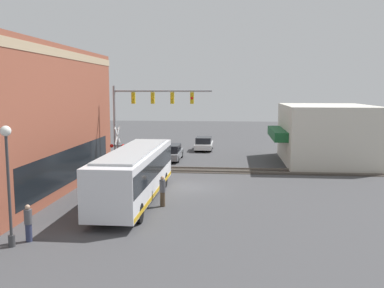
{
  "coord_description": "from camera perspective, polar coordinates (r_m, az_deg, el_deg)",
  "views": [
    {
      "loc": [
        -28.23,
        -2.9,
        6.58
      ],
      "look_at": [
        3.07,
        0.1,
        2.54
      ],
      "focal_mm": 40.0,
      "sensor_mm": 36.0,
      "label": 1
    }
  ],
  "objects": [
    {
      "name": "streetlamp",
      "position": [
        19.2,
        -23.32,
        -3.89
      ],
      "size": [
        0.44,
        0.44,
        5.11
      ],
      "color": "#38383A",
      "rests_on": "ground"
    },
    {
      "name": "pedestrian_near_bus",
      "position": [
        24.24,
        -3.95,
        -6.26
      ],
      "size": [
        0.34,
        0.34,
        1.75
      ],
      "color": "#473828",
      "rests_on": "ground"
    },
    {
      "name": "parked_car_white",
      "position": [
        46.34,
        1.59,
        -0.01
      ],
      "size": [
        4.35,
        1.82,
        1.45
      ],
      "color": "silver",
      "rests_on": "ground"
    },
    {
      "name": "ground_plane",
      "position": [
        29.13,
        -0.39,
        -5.73
      ],
      "size": [
        120.0,
        120.0,
        0.0
      ],
      "primitive_type": "plane",
      "color": "#424244"
    },
    {
      "name": "parked_car_grey",
      "position": [
        39.9,
        -2.8,
        -1.17
      ],
      "size": [
        4.78,
        1.82,
        1.49
      ],
      "color": "slate",
      "rests_on": "ground"
    },
    {
      "name": "rail_track_near",
      "position": [
        34.97,
        0.62,
        -3.48
      ],
      "size": [
        2.6,
        60.0,
        0.15
      ],
      "color": "#332D28",
      "rests_on": "ground"
    },
    {
      "name": "shop_building",
      "position": [
        40.17,
        17.35,
        1.28
      ],
      "size": [
        10.44,
        8.66,
        5.18
      ],
      "color": "beige",
      "rests_on": "ground"
    },
    {
      "name": "city_bus",
      "position": [
        25.38,
        -7.63,
        -3.78
      ],
      "size": [
        11.85,
        2.59,
        3.11
      ],
      "color": "silver",
      "rests_on": "ground"
    },
    {
      "name": "crossing_signal",
      "position": [
        32.98,
        -9.89,
        -0.25
      ],
      "size": [
        1.41,
        1.18,
        3.81
      ],
      "color": "gray",
      "rests_on": "ground"
    },
    {
      "name": "pedestrian_by_lamp",
      "position": [
        20.1,
        -20.99,
        -9.79
      ],
      "size": [
        0.34,
        0.34,
        1.64
      ],
      "color": "#2D3351",
      "rests_on": "ground"
    },
    {
      "name": "traffic_signal_gantry",
      "position": [
        33.87,
        -6.18,
        4.92
      ],
      "size": [
        0.42,
        7.83,
        6.85
      ],
      "color": "gray",
      "rests_on": "ground"
    }
  ]
}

